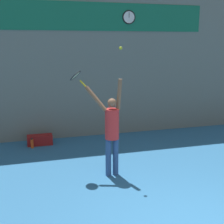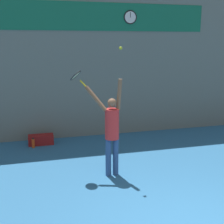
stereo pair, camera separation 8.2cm
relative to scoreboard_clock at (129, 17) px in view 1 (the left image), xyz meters
The scene contains 8 objects.
back_wall 1.47m from the scoreboard_clock, behind, with size 18.00×0.10×5.00m.
sponsor_banner 0.74m from the scoreboard_clock, behind, with size 6.46×0.02×0.84m.
scoreboard_clock is the anchor object (origin of this frame).
tennis_player 4.39m from the scoreboard_clock, 114.91° to the right, with size 0.81×0.52×2.22m.
tennis_racket 3.83m from the scoreboard_clock, 128.16° to the right, with size 0.41×0.39×0.38m.
tennis_ball 3.60m from the scoreboard_clock, 111.74° to the right, with size 0.07×0.07×0.07m.
water_bottle 4.87m from the scoreboard_clock, 166.98° to the right, with size 0.08×0.08×0.30m.
equipment_bag 4.69m from the scoreboard_clock, behind, with size 0.74×0.33×0.29m.
Camera 1 is at (-2.58, -3.72, 2.99)m, focal length 50.00 mm.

